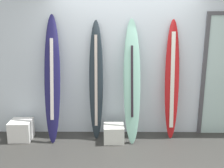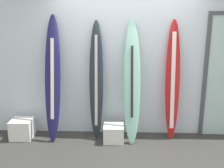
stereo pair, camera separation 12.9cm
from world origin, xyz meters
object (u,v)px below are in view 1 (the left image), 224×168
(surfboard_charcoal, at_px, (96,81))
(surfboard_crimson, at_px, (172,81))
(display_block_center, at_px, (21,130))
(surfboard_navy, at_px, (52,80))
(display_block_left, at_px, (114,133))
(surfboard_seafoam, at_px, (132,82))

(surfboard_charcoal, relative_size, surfboard_crimson, 0.99)
(surfboard_crimson, distance_m, display_block_center, 2.74)
(surfboard_charcoal, distance_m, surfboard_crimson, 1.30)
(surfboard_navy, distance_m, display_block_left, 1.38)
(display_block_left, bearing_deg, surfboard_navy, 174.19)
(surfboard_crimson, distance_m, display_block_left, 1.34)
(surfboard_navy, height_order, display_block_center, surfboard_navy)
(surfboard_navy, relative_size, display_block_left, 6.07)
(surfboard_navy, bearing_deg, surfboard_crimson, 2.94)
(surfboard_charcoal, xyz_separation_m, display_block_left, (0.30, -0.19, -0.87))
(surfboard_seafoam, bearing_deg, surfboard_navy, 179.71)
(display_block_center, bearing_deg, surfboard_charcoal, 5.32)
(surfboard_navy, distance_m, surfboard_charcoal, 0.73)
(display_block_center, bearing_deg, surfboard_seafoam, 0.94)
(surfboard_charcoal, distance_m, surfboard_seafoam, 0.61)
(display_block_center, bearing_deg, surfboard_navy, 3.75)
(surfboard_seafoam, xyz_separation_m, display_block_center, (-1.91, -0.03, -0.85))
(surfboard_navy, height_order, surfboard_crimson, surfboard_navy)
(surfboard_crimson, bearing_deg, surfboard_navy, -177.06)
(display_block_left, height_order, display_block_center, display_block_center)
(surfboard_navy, distance_m, surfboard_seafoam, 1.33)
(surfboard_charcoal, xyz_separation_m, surfboard_crimson, (1.30, 0.02, -0.01))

